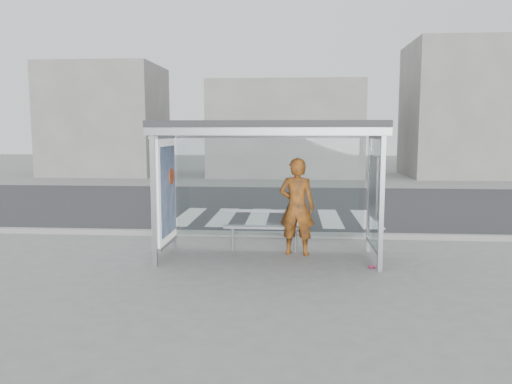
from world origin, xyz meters
TOP-DOWN VIEW (x-y plane):
  - ground at (0.00, 0.00)m, footprint 80.00×80.00m
  - road at (0.00, 7.00)m, footprint 30.00×10.00m
  - curb at (0.00, 1.95)m, footprint 30.00×0.18m
  - crosswalk at (0.00, 4.50)m, footprint 5.55×3.00m
  - bus_shelter at (-0.37, 0.06)m, footprint 4.25×1.65m
  - building_left at (-10.00, 18.00)m, footprint 6.00×5.00m
  - building_center at (0.00, 18.00)m, footprint 8.00×5.00m
  - building_right at (9.00, 18.00)m, footprint 5.00×5.00m
  - person at (0.55, 0.36)m, footprint 0.77×0.58m
  - bench at (-0.11, 0.58)m, footprint 1.64×0.21m
  - soda_can at (1.88, -0.56)m, footprint 0.13×0.12m

SIDE VIEW (x-z plane):
  - ground at x=0.00m, z-range 0.00..0.00m
  - crosswalk at x=0.00m, z-range 0.00..0.00m
  - road at x=0.00m, z-range 0.00..0.01m
  - soda_can at x=1.88m, z-range 0.00..0.06m
  - curb at x=0.00m, z-range 0.00..0.12m
  - bench at x=-0.11m, z-range 0.08..0.93m
  - person at x=0.55m, z-range 0.00..1.92m
  - bus_shelter at x=-0.37m, z-range 0.67..3.29m
  - building_center at x=0.00m, z-range 0.00..5.00m
  - building_left at x=-10.00m, z-range 0.00..6.00m
  - building_right at x=9.00m, z-range 0.00..7.00m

